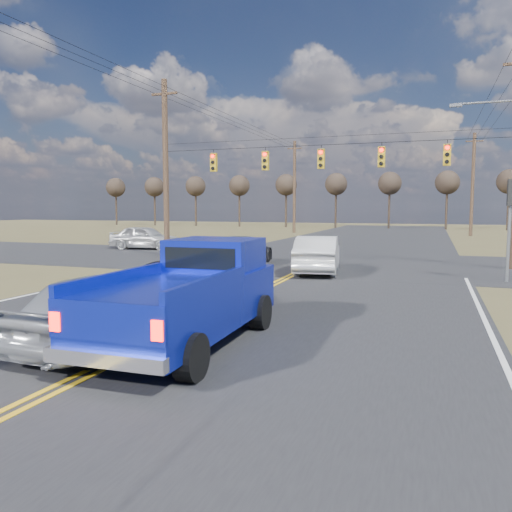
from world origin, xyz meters
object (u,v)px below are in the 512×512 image
(black_suv, at_px, (180,287))
(white_car_queue, at_px, (318,254))
(pickup_truck, at_px, (191,295))
(cross_car_west, at_px, (145,237))
(dgrey_car_queue, at_px, (243,250))
(silver_suv, at_px, (110,307))

(black_suv, bearing_deg, white_car_queue, -106.43)
(pickup_truck, bearing_deg, white_car_queue, 88.80)
(white_car_queue, height_order, cross_car_west, white_car_queue)
(black_suv, height_order, dgrey_car_queue, black_suv)
(dgrey_car_queue, bearing_deg, cross_car_west, -37.68)
(silver_suv, relative_size, dgrey_car_queue, 0.93)
(silver_suv, xyz_separation_m, cross_car_west, (-12.06, 20.58, 0.01))
(white_car_queue, xyz_separation_m, cross_car_west, (-13.66, 7.97, -0.00))
(dgrey_car_queue, bearing_deg, pickup_truck, 102.48)
(white_car_queue, height_order, dgrey_car_queue, white_car_queue)
(black_suv, height_order, cross_car_west, cross_car_west)
(black_suv, xyz_separation_m, cross_car_west, (-12.06, 17.50, 0.06))
(silver_suv, xyz_separation_m, dgrey_car_queue, (-2.52, 14.28, -0.07))
(pickup_truck, height_order, black_suv, pickup_truck)
(silver_suv, bearing_deg, cross_car_west, -57.94)
(black_suv, bearing_deg, dgrey_car_queue, -84.22)
(pickup_truck, height_order, white_car_queue, pickup_truck)
(silver_suv, height_order, dgrey_car_queue, silver_suv)
(pickup_truck, bearing_deg, black_suv, 121.29)
(black_suv, relative_size, dgrey_car_queue, 1.07)
(black_suv, bearing_deg, silver_suv, 83.11)
(silver_suv, height_order, black_suv, silver_suv)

